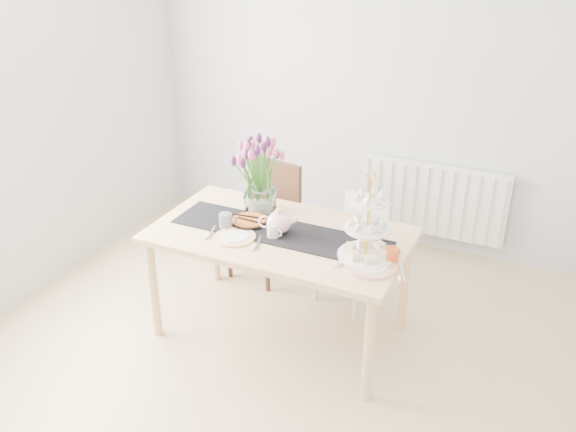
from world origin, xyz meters
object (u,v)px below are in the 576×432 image
at_px(chair_brown, 268,211).
at_px(cake_stand, 367,236).
at_px(chair_white, 358,242).
at_px(radiator, 432,200).
at_px(mug_orange, 392,255).
at_px(mug_white, 273,231).
at_px(plate_left, 235,237).
at_px(dining_table, 280,243).
at_px(plate_right, 371,265).
at_px(tulip_vase, 259,166).
at_px(teapot, 279,222).
at_px(tart_tin, 249,221).
at_px(cream_jug, 368,234).
at_px(mug_grey, 225,221).

bearing_deg(chair_brown, cake_stand, -27.46).
height_order(chair_brown, chair_white, chair_brown).
relative_size(radiator, mug_orange, 13.23).
bearing_deg(mug_white, plate_left, -140.88).
bearing_deg(mug_white, dining_table, 96.38).
xyz_separation_m(chair_brown, plate_left, (0.22, -0.88, 0.24)).
bearing_deg(plate_right, chair_brown, 141.71).
relative_size(tulip_vase, plate_right, 1.98).
height_order(chair_white, mug_orange, mug_orange).
bearing_deg(teapot, tart_tin, 149.27).
height_order(radiator, cream_jug, cream_jug).
xyz_separation_m(chair_brown, teapot, (0.44, -0.71, 0.32)).
distance_m(cake_stand, plate_right, 0.17).
distance_m(radiator, teapot, 1.73).
bearing_deg(chair_brown, plate_left, -66.88).
bearing_deg(radiator, mug_grey, -120.48).
bearing_deg(cake_stand, plate_left, -171.96).
height_order(chair_brown, cake_stand, cake_stand).
distance_m(chair_white, cream_jug, 0.66).
height_order(chair_white, mug_grey, mug_grey).
bearing_deg(tulip_vase, mug_grey, -105.02).
bearing_deg(cake_stand, plate_right, -57.54).
xyz_separation_m(dining_table, cake_stand, (0.59, -0.07, 0.22)).
height_order(radiator, mug_white, mug_white).
distance_m(chair_brown, chair_white, 0.75).
height_order(chair_white, cream_jug, cream_jug).
relative_size(chair_white, mug_orange, 8.39).
bearing_deg(mug_white, tart_tin, 166.76).
bearing_deg(mug_white, mug_orange, 13.61).
distance_m(chair_brown, cream_jug, 1.16).
distance_m(tart_tin, plate_right, 0.90).
height_order(chair_white, tulip_vase, tulip_vase).
xyz_separation_m(mug_grey, mug_orange, (1.08, 0.03, -0.00)).
distance_m(radiator, tulip_vase, 1.71).
relative_size(chair_brown, tulip_vase, 1.48).
bearing_deg(cream_jug, mug_white, -164.51).
bearing_deg(mug_orange, tulip_vase, 99.11).
height_order(cake_stand, tart_tin, cake_stand).
xyz_separation_m(cream_jug, tart_tin, (-0.77, -0.09, -0.03)).
distance_m(chair_brown, teapot, 0.89).
height_order(dining_table, mug_white, mug_white).
xyz_separation_m(dining_table, mug_orange, (0.74, -0.06, 0.12)).
relative_size(tulip_vase, tart_tin, 2.41).
bearing_deg(plate_left, mug_orange, 7.31).
xyz_separation_m(mug_white, mug_orange, (0.75, 0.02, 0.00)).
bearing_deg(tart_tin, cake_stand, -6.95).
bearing_deg(teapot, radiator, 48.48).
relative_size(dining_table, chair_white, 2.10).
xyz_separation_m(chair_white, plate_right, (0.33, -0.79, 0.32)).
bearing_deg(radiator, tulip_vase, -123.61).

